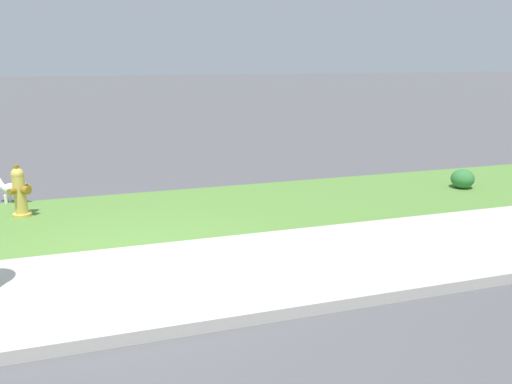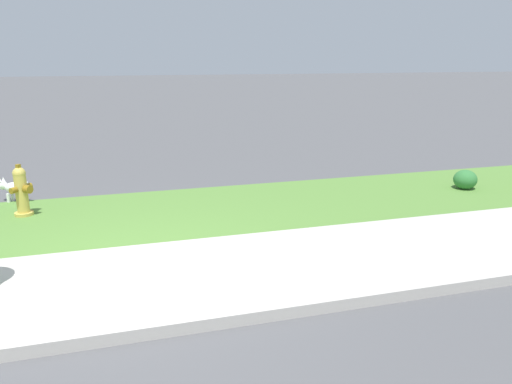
% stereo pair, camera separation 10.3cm
% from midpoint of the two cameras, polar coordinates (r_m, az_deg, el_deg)
% --- Properties ---
extents(ground_plane, '(120.00, 120.00, 0.00)m').
position_cam_midpoint_polar(ground_plane, '(5.51, -16.00, -10.12)').
color(ground_plane, '#515154').
extents(sidewalk_pavement, '(18.00, 2.10, 0.01)m').
position_cam_midpoint_polar(sidewalk_pavement, '(5.51, -16.00, -10.08)').
color(sidewalk_pavement, '#BCB7AD').
rests_on(sidewalk_pavement, ground).
extents(grass_verge, '(18.00, 2.58, 0.01)m').
position_cam_midpoint_polar(grass_verge, '(7.70, -16.53, -2.79)').
color(grass_verge, '#568438').
rests_on(grass_verge, ground).
extents(street_curb, '(18.00, 0.16, 0.12)m').
position_cam_midpoint_polar(street_curb, '(4.48, -15.60, -15.48)').
color(street_curb, '#BCB7AD').
rests_on(street_curb, ground).
extents(fire_hydrant_far_end, '(0.33, 0.33, 0.78)m').
position_cam_midpoint_polar(fire_hydrant_far_end, '(8.13, -25.70, 0.01)').
color(fire_hydrant_far_end, gold).
rests_on(fire_hydrant_far_end, ground).
extents(small_white_dog, '(0.50, 0.35, 0.40)m').
position_cam_midpoint_polar(small_white_dog, '(9.00, -26.50, 0.32)').
color(small_white_dog, white).
rests_on(small_white_dog, ground).
extents(shrub_bush_mid_verge, '(0.41, 0.41, 0.35)m').
position_cam_midpoint_polar(shrub_bush_mid_verge, '(9.70, 22.26, 1.41)').
color(shrub_bush_mid_verge, '#337538').
rests_on(shrub_bush_mid_verge, ground).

